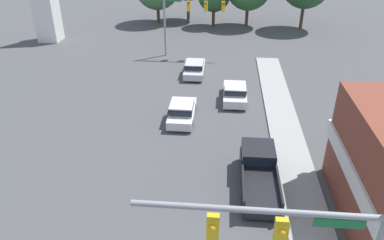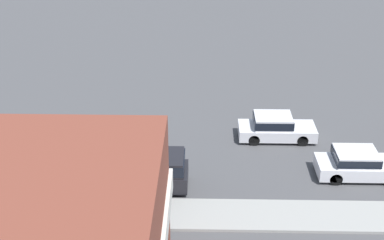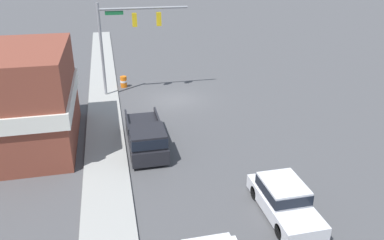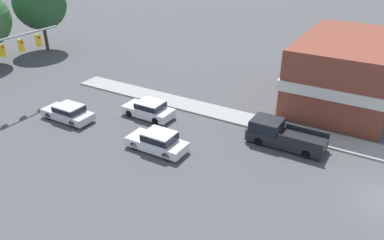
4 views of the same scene
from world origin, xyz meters
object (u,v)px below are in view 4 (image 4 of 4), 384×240
at_px(pickup_truck_parked, 280,134).
at_px(car_second_ahead, 68,112).
at_px(car_lead, 158,141).
at_px(car_oncoming, 149,109).

bearing_deg(pickup_truck_parked, car_second_ahead, 107.21).
xyz_separation_m(car_lead, pickup_truck_parked, (5.37, -7.34, 0.11)).
xyz_separation_m(car_lead, car_oncoming, (4.11, 3.83, -0.02)).
relative_size(car_second_ahead, pickup_truck_parked, 0.80).
xyz_separation_m(car_second_ahead, pickup_truck_parked, (5.19, -16.75, 0.17)).
bearing_deg(car_oncoming, car_second_ahead, -54.88).
height_order(car_lead, pickup_truck_parked, pickup_truck_parked).
xyz_separation_m(car_lead, car_second_ahead, (0.18, 9.41, -0.06)).
height_order(car_second_ahead, pickup_truck_parked, pickup_truck_parked).
distance_m(car_lead, car_oncoming, 5.62).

